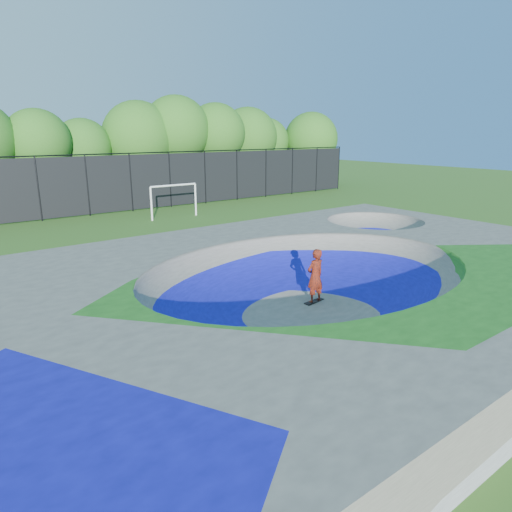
{
  "coord_description": "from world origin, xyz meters",
  "views": [
    {
      "loc": [
        -9.46,
        -9.63,
        5.46
      ],
      "look_at": [
        0.19,
        3.0,
        1.1
      ],
      "focal_mm": 32.0,
      "sensor_mm": 36.0,
      "label": 1
    }
  ],
  "objects": [
    {
      "name": "ground",
      "position": [
        0.0,
        0.0,
        0.0
      ],
      "size": [
        120.0,
        120.0,
        0.0
      ],
      "primitive_type": "plane",
      "color": "#325E1A",
      "rests_on": "ground"
    },
    {
      "name": "skate_deck",
      "position": [
        0.0,
        0.0,
        0.75
      ],
      "size": [
        22.0,
        14.0,
        1.5
      ],
      "primitive_type": "cube",
      "color": "gray",
      "rests_on": "ground"
    },
    {
      "name": "skater",
      "position": [
        0.64,
        0.42,
        0.91
      ],
      "size": [
        0.67,
        0.44,
        1.82
      ],
      "primitive_type": "imported",
      "rotation": [
        0.0,
        0.0,
        3.15
      ],
      "color": "#BA2B0E",
      "rests_on": "ground"
    },
    {
      "name": "skateboard",
      "position": [
        0.64,
        0.42,
        0.03
      ],
      "size": [
        0.8,
        0.29,
        0.05
      ],
      "primitive_type": "cube",
      "rotation": [
        0.0,
        0.0,
        0.09
      ],
      "color": "black",
      "rests_on": "ground"
    },
    {
      "name": "soccer_goal",
      "position": [
        4.13,
        16.86,
        1.51
      ],
      "size": [
        3.29,
        0.12,
        2.17
      ],
      "color": "white",
      "rests_on": "ground"
    },
    {
      "name": "fence",
      "position": [
        0.0,
        21.0,
        2.1
      ],
      "size": [
        48.09,
        0.09,
        4.04
      ],
      "color": "black",
      "rests_on": "ground"
    },
    {
      "name": "treeline",
      "position": [
        1.33,
        25.7,
        4.94
      ],
      "size": [
        53.17,
        6.98,
        8.37
      ],
      "color": "#493124",
      "rests_on": "ground"
    }
  ]
}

